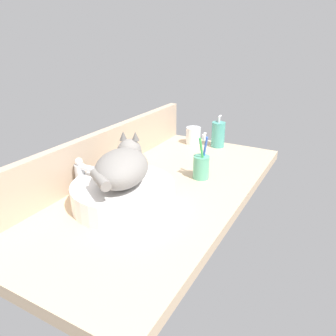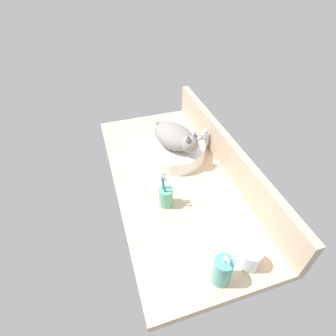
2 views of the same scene
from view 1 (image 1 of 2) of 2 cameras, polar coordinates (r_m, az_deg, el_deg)
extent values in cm
cube|color=#D1B28E|center=(124.12, -1.15, -4.28)|extent=(124.70, 59.74, 4.00)
cube|color=tan|center=(134.91, -11.58, 2.56)|extent=(124.70, 3.60, 17.70)
cylinder|color=white|center=(111.44, -7.81, -4.45)|extent=(34.38, 34.38, 7.77)
ellipsoid|color=gray|center=(107.49, -8.07, 0.00)|extent=(29.61, 25.30, 11.00)
sphere|color=gray|center=(117.68, -6.74, 2.91)|extent=(8.80, 8.80, 8.80)
cone|color=#635F5B|center=(117.39, -7.80, 5.59)|extent=(2.80, 2.80, 3.20)
cone|color=#635F5B|center=(116.42, -5.69, 5.54)|extent=(2.80, 2.80, 3.20)
cylinder|color=gray|center=(99.00, -11.70, -2.01)|extent=(8.68, 10.97, 3.20)
cylinder|color=silver|center=(121.29, -14.96, -1.85)|extent=(3.60, 3.60, 11.00)
cylinder|color=silver|center=(116.25, -13.35, -0.14)|extent=(2.50, 10.06, 2.20)
sphere|color=silver|center=(118.74, -15.29, 1.09)|extent=(2.80, 2.80, 2.80)
cylinder|color=teal|center=(166.85, 8.72, 5.77)|extent=(6.66, 6.66, 12.59)
cylinder|color=silver|center=(164.79, 8.88, 8.33)|extent=(1.20, 1.20, 2.80)
cylinder|color=silver|center=(165.54, 9.06, 8.88)|extent=(2.20, 1.00, 1.00)
cylinder|color=#5BB28E|center=(129.98, 5.78, 0.14)|extent=(6.42, 6.42, 9.33)
cylinder|color=green|center=(127.14, 6.08, 1.66)|extent=(3.00, 3.14, 16.95)
cube|color=white|center=(124.33, 6.24, 5.31)|extent=(1.50, 1.11, 2.61)
cylinder|color=blue|center=(129.11, 6.22, 1.99)|extent=(2.08, 3.50, 16.96)
cube|color=white|center=(126.35, 6.38, 5.59)|extent=(1.37, 1.16, 2.57)
cylinder|color=white|center=(170.16, 4.43, 5.64)|extent=(7.43, 7.43, 8.79)
cylinder|color=silver|center=(170.78, 4.41, 4.98)|extent=(6.54, 6.54, 4.66)
camera|label=2|loc=(1.91, 25.41, 32.39)|focal=28.00mm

